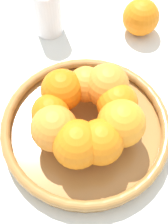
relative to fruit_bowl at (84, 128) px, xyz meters
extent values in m
plane|color=silver|center=(0.00, 0.00, -0.02)|extent=(4.00, 4.00, 0.00)
cylinder|color=#A57238|center=(0.00, 0.00, -0.01)|extent=(0.30, 0.30, 0.02)
torus|color=#A57238|center=(0.00, 0.00, 0.01)|extent=(0.31, 0.31, 0.02)
sphere|color=orange|center=(0.01, 0.06, 0.06)|extent=(0.08, 0.08, 0.08)
sphere|color=orange|center=(-0.02, 0.06, 0.06)|extent=(0.08, 0.08, 0.08)
sphere|color=orange|center=(-0.06, 0.02, 0.06)|extent=(0.08, 0.08, 0.08)
sphere|color=orange|center=(-0.05, -0.02, 0.05)|extent=(0.07, 0.07, 0.07)
sphere|color=orange|center=(-0.04, -0.05, 0.06)|extent=(0.08, 0.08, 0.08)
sphere|color=orange|center=(0.00, -0.06, 0.05)|extent=(0.07, 0.07, 0.07)
sphere|color=orange|center=(0.04, -0.05, 0.06)|extent=(0.08, 0.08, 0.08)
sphere|color=orange|center=(0.06, 0.00, 0.05)|extent=(0.07, 0.07, 0.07)
sphere|color=orange|center=(0.05, 0.03, 0.06)|extent=(0.08, 0.08, 0.08)
sphere|color=orange|center=(-0.12, -0.27, 0.02)|extent=(0.08, 0.08, 0.08)
cylinder|color=white|center=(0.09, -0.27, 0.04)|extent=(0.06, 0.06, 0.11)
camera|label=1|loc=(0.00, 0.27, 0.51)|focal=50.00mm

